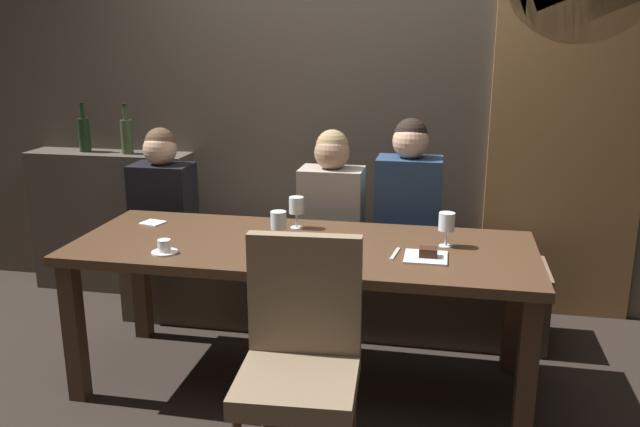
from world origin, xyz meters
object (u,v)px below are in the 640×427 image
at_px(wine_glass_near_right, 296,206).
at_px(wine_glass_far_left, 279,221).
at_px(dessert_plate, 427,255).
at_px(dining_table, 302,261).
at_px(diner_bearded, 332,198).
at_px(wine_bottle_dark_red, 84,134).
at_px(fork_on_table, 395,254).
at_px(diner_far_end, 409,195).
at_px(wine_glass_end_right, 447,223).
at_px(diner_redhead, 163,191).
at_px(banquette_bench, 328,289).
at_px(wine_bottle_pale_label, 127,135).
at_px(chair_near_side, 301,350).
at_px(espresso_cup, 164,248).

bearing_deg(wine_glass_near_right, wine_glass_far_left, -93.65).
distance_m(wine_glass_near_right, dessert_plate, 0.77).
distance_m(dining_table, wine_glass_near_right, 0.34).
height_order(diner_bearded, wine_bottle_dark_red, wine_bottle_dark_red).
bearing_deg(wine_glass_near_right, fork_on_table, -31.31).
relative_size(diner_far_end, wine_glass_end_right, 4.98).
distance_m(diner_redhead, diner_far_end, 1.48).
bearing_deg(dessert_plate, banquette_bench, 126.54).
height_order(diner_bearded, dessert_plate, diner_bearded).
distance_m(banquette_bench, wine_glass_near_right, 0.77).
distance_m(diner_far_end, wine_bottle_pale_label, 1.90).
distance_m(chair_near_side, wine_glass_far_left, 0.79).
bearing_deg(diner_bearded, wine_glass_end_right, -41.76).
height_order(wine_glass_far_left, fork_on_table, wine_glass_far_left).
xyz_separation_m(dining_table, diner_redhead, (-1.02, 0.69, 0.14)).
bearing_deg(dining_table, espresso_cup, -156.46).
distance_m(wine_glass_near_right, fork_on_table, 0.64).
height_order(diner_bearded, espresso_cup, diner_bearded).
bearing_deg(wine_bottle_dark_red, wine_glass_end_right, -21.59).
bearing_deg(wine_bottle_dark_red, wine_bottle_pale_label, -3.29).
bearing_deg(diner_redhead, chair_near_side, -50.24).
height_order(diner_far_end, wine_glass_far_left, diner_far_end).
bearing_deg(wine_glass_end_right, dessert_plate, -112.61).
bearing_deg(wine_bottle_pale_label, banquette_bench, -12.88).
bearing_deg(banquette_bench, espresso_cup, -121.61).
bearing_deg(espresso_cup, wine_bottle_dark_red, 131.00).
bearing_deg(dessert_plate, chair_near_side, -125.31).
xyz_separation_m(diner_far_end, wine_glass_near_right, (-0.55, -0.44, 0.02)).
distance_m(dining_table, wine_bottle_dark_red, 2.05).
relative_size(diner_bearded, diner_far_end, 0.91).
height_order(wine_glass_near_right, fork_on_table, wine_glass_near_right).
height_order(wine_glass_end_right, fork_on_table, wine_glass_end_right).
bearing_deg(wine_glass_near_right, espresso_cup, -134.42).
relative_size(chair_near_side, wine_glass_near_right, 5.98).
height_order(diner_redhead, diner_far_end, diner_far_end).
bearing_deg(diner_far_end, wine_bottle_dark_red, 171.04).
bearing_deg(wine_glass_end_right, wine_bottle_pale_label, 155.92).
relative_size(banquette_bench, dessert_plate, 13.16).
xyz_separation_m(diner_redhead, diner_far_end, (1.48, 0.01, 0.04)).
relative_size(wine_glass_near_right, fork_on_table, 0.96).
distance_m(dining_table, wine_bottle_pale_label, 1.78).
height_order(wine_bottle_dark_red, wine_glass_end_right, wine_bottle_dark_red).
relative_size(banquette_bench, diner_far_end, 3.06).
distance_m(banquette_bench, wine_glass_far_left, 0.97).
height_order(wine_bottle_pale_label, wine_glass_near_right, wine_bottle_pale_label).
height_order(diner_bearded, wine_glass_far_left, diner_bearded).
xyz_separation_m(chair_near_side, espresso_cup, (-0.74, 0.46, 0.21)).
relative_size(dining_table, wine_bottle_pale_label, 6.75).
height_order(diner_bearded, fork_on_table, diner_bearded).
xyz_separation_m(diner_bearded, wine_glass_far_left, (-0.13, -0.71, 0.06)).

